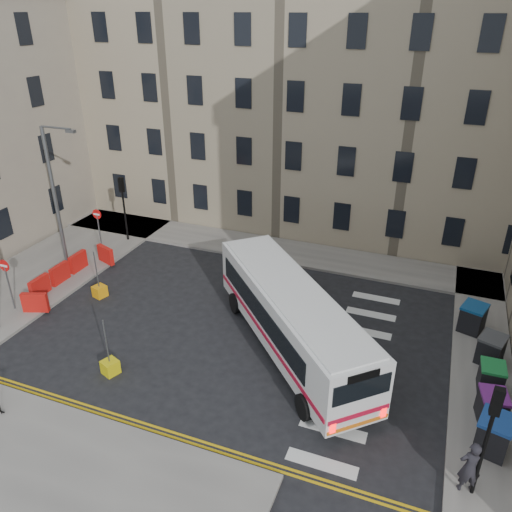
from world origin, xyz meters
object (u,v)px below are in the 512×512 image
Objects in this scene: wheelie_bin_d at (491,349)px; bus at (291,316)px; streetlamp at (55,198)px; pedestrian at (470,467)px; wheelie_bin_c at (491,377)px; bollard_chevron at (110,367)px; wheelie_bin_a at (494,434)px; bollard_yellow at (100,291)px; wheelie_bin_b at (492,407)px; wheelie_bin_e at (473,318)px.

bus is at bearing -146.71° from wheelie_bin_d.
streetlamp reaches higher than pedestrian.
wheelie_bin_c is 15.10m from bollard_chevron.
bollard_chevron is (-13.64, 0.78, -0.81)m from pedestrian.
wheelie_bin_a is 2.18m from pedestrian.
bus is at bearing -3.76° from bollard_yellow.
pedestrian reaches higher than bollard_yellow.
wheelie_bin_e reaches higher than wheelie_bin_b.
bollard_chevron is (-14.42, -1.23, -0.52)m from wheelie_bin_a.
wheelie_bin_e is 0.74× the size of pedestrian.
wheelie_bin_d is 2.28× the size of bollard_yellow.
bus is 8.14m from wheelie_bin_c.
bollard_yellow is 6.45m from bollard_chevron.
wheelie_bin_c is 0.84× the size of wheelie_bin_d.
streetlamp is 11.01m from bollard_chevron.
bus reaches higher than wheelie_bin_d.
wheelie_bin_e is (-0.67, 4.06, 0.07)m from wheelie_bin_c.
streetlamp is 13.57× the size of bollard_chevron.
wheelie_bin_d is (22.23, -0.44, -3.57)m from streetlamp.
wheelie_bin_e reaches higher than wheelie_bin_d.
bus is 8.58× the size of wheelie_bin_c.
bus is at bearing 179.39° from wheelie_bin_c.
wheelie_bin_d is at bearing 23.35° from bollard_chevron.
streetlamp reaches higher than wheelie_bin_b.
pedestrian is (-0.85, -7.03, 0.34)m from wheelie_bin_d.
bollard_chevron is at bearing -137.54° from wheelie_bin_d.
streetlamp reaches higher than wheelie_bin_a.
bollard_yellow is 1.00× the size of bollard_chevron.
bollard_yellow is at bearing -177.47° from wheelie_bin_a.
pedestrian is at bearing -76.98° from bus.
streetlamp is 6.77× the size of wheelie_bin_b.
streetlamp reaches higher than bollard_chevron.
bus is 7.76m from bollard_chevron.
bus reaches higher than wheelie_bin_e.
bus is 5.09× the size of pedestrian.
streetlamp is at bearing -35.18° from pedestrian.
wheelie_bin_d is 0.71× the size of pedestrian.
wheelie_bin_d is (0.06, 5.02, -0.05)m from wheelie_bin_a.
bollard_yellow is at bearing 163.46° from wheelie_bin_b.
wheelie_bin_c is at bearing -72.07° from wheelie_bin_d.
streetlamp is at bearing 139.19° from bollard_chevron.
bollard_yellow is (-17.83, 5.67, -0.81)m from pedestrian.
bollard_yellow is at bearing 176.52° from wheelie_bin_c.
wheelie_bin_b is 0.88× the size of wheelie_bin_d.
bollard_yellow is at bearing -150.80° from wheelie_bin_e.
bollard_chevron is at bearing -179.23° from wheelie_bin_b.
wheelie_bin_c reaches higher than bollard_yellow.
wheelie_bin_b is 18.75m from bollard_yellow.
wheelie_bin_c is at bearing -5.94° from streetlamp.
bollard_yellow is at bearing 130.59° from bollard_chevron.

